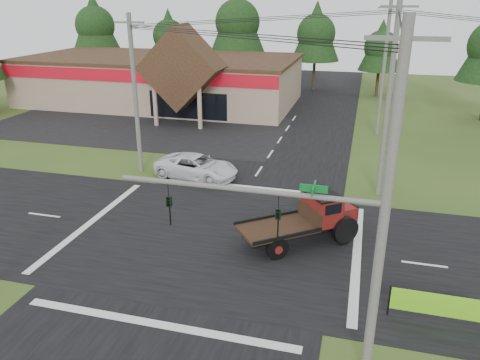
% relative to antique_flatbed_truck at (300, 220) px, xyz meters
% --- Properties ---
extents(ground, '(120.00, 120.00, 0.00)m').
position_rel_antique_flatbed_truck_xyz_m(ground, '(-4.18, -0.61, -1.25)').
color(ground, '#2E4619').
rests_on(ground, ground).
extents(road_ns, '(12.00, 120.00, 0.02)m').
position_rel_antique_flatbed_truck_xyz_m(road_ns, '(-4.18, -0.61, -1.24)').
color(road_ns, black).
rests_on(road_ns, ground).
extents(road_ew, '(120.00, 12.00, 0.02)m').
position_rel_antique_flatbed_truck_xyz_m(road_ew, '(-4.18, -0.61, -1.24)').
color(road_ew, black).
rests_on(road_ew, ground).
extents(parking_apron, '(28.00, 14.00, 0.02)m').
position_rel_antique_flatbed_truck_xyz_m(parking_apron, '(-18.18, 18.39, -1.23)').
color(parking_apron, black).
rests_on(parking_apron, ground).
extents(cvs_building, '(30.40, 18.20, 9.19)m').
position_rel_antique_flatbed_truck_xyz_m(cvs_building, '(-19.88, 28.96, 1.53)').
color(cvs_building, '#9F836B').
rests_on(cvs_building, ground).
extents(traffic_signal_mast, '(8.12, 0.24, 7.00)m').
position_rel_antique_flatbed_truck_xyz_m(traffic_signal_mast, '(1.64, -8.11, 3.18)').
color(traffic_signal_mast, '#595651').
rests_on(traffic_signal_mast, ground).
extents(utility_pole_nr, '(2.00, 0.30, 11.00)m').
position_rel_antique_flatbed_truck_xyz_m(utility_pole_nr, '(3.32, -8.11, 4.39)').
color(utility_pole_nr, '#595651').
rests_on(utility_pole_nr, ground).
extents(utility_pole_nw, '(2.00, 0.30, 10.50)m').
position_rel_antique_flatbed_truck_xyz_m(utility_pole_nw, '(-12.18, 7.39, 4.14)').
color(utility_pole_nw, '#595651').
rests_on(utility_pole_nw, ground).
extents(utility_pole_ne, '(2.00, 0.30, 11.50)m').
position_rel_antique_flatbed_truck_xyz_m(utility_pole_ne, '(3.82, 7.39, 4.64)').
color(utility_pole_ne, '#595651').
rests_on(utility_pole_ne, ground).
extents(utility_pole_n, '(2.00, 0.30, 11.20)m').
position_rel_antique_flatbed_truck_xyz_m(utility_pole_n, '(3.82, 21.39, 4.49)').
color(utility_pole_n, '#595651').
rests_on(utility_pole_n, ground).
extents(tree_row_a, '(6.72, 6.72, 12.12)m').
position_rel_antique_flatbed_truck_xyz_m(tree_row_a, '(-34.18, 39.39, 6.80)').
color(tree_row_a, '#332316').
rests_on(tree_row_a, ground).
extents(tree_row_b, '(5.60, 5.60, 10.10)m').
position_rel_antique_flatbed_truck_xyz_m(tree_row_b, '(-24.18, 41.39, 5.46)').
color(tree_row_b, '#332316').
rests_on(tree_row_b, ground).
extents(tree_row_c, '(7.28, 7.28, 13.13)m').
position_rel_antique_flatbed_truck_xyz_m(tree_row_c, '(-14.18, 40.39, 7.47)').
color(tree_row_c, '#332316').
rests_on(tree_row_c, ground).
extents(tree_row_d, '(6.16, 6.16, 11.11)m').
position_rel_antique_flatbed_truck_xyz_m(tree_row_d, '(-4.18, 41.39, 6.13)').
color(tree_row_d, '#332316').
rests_on(tree_row_d, ground).
extents(tree_row_e, '(5.04, 5.04, 9.09)m').
position_rel_antique_flatbed_truck_xyz_m(tree_row_e, '(3.82, 39.39, 4.78)').
color(tree_row_e, '#332316').
rests_on(tree_row_e, ground).
extents(antique_flatbed_truck, '(6.10, 5.51, 2.50)m').
position_rel_antique_flatbed_truck_xyz_m(antique_flatbed_truck, '(0.00, 0.00, 0.00)').
color(antique_flatbed_truck, '#53140B').
rests_on(antique_flatbed_truck, ground).
extents(roadside_banner, '(3.77, 0.14, 1.29)m').
position_rel_antique_flatbed_truck_xyz_m(roadside_banner, '(5.93, -4.80, -0.61)').
color(roadside_banner, '#71C71A').
rests_on(roadside_banner, ground).
extents(white_pickup, '(5.95, 3.42, 1.56)m').
position_rel_antique_flatbed_truck_xyz_m(white_pickup, '(-7.97, 7.19, -0.47)').
color(white_pickup, white).
rests_on(white_pickup, ground).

